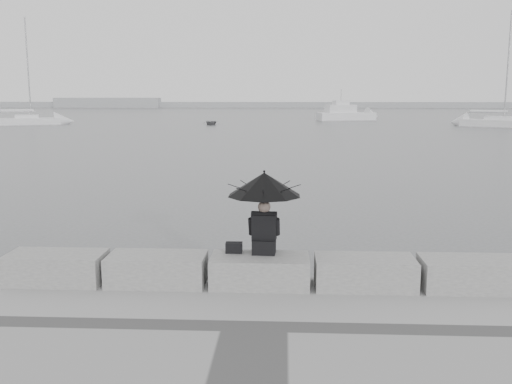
# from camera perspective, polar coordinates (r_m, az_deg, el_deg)

# --- Properties ---
(ground) EXTENTS (360.00, 360.00, 0.00)m
(ground) POSITION_cam_1_polar(r_m,az_deg,el_deg) (10.07, 0.50, -11.21)
(ground) COLOR #45474A
(ground) RESTS_ON ground
(stone_block_far_left) EXTENTS (1.60, 0.80, 0.50)m
(stone_block_far_left) POSITION_cam_1_polar(r_m,az_deg,el_deg) (10.13, -19.36, -7.18)
(stone_block_far_left) COLOR slate
(stone_block_far_left) RESTS_ON promenade
(stone_block_left) EXTENTS (1.60, 0.80, 0.50)m
(stone_block_left) POSITION_cam_1_polar(r_m,az_deg,el_deg) (9.62, -9.86, -7.65)
(stone_block_left) COLOR slate
(stone_block_left) RESTS_ON promenade
(stone_block_centre) EXTENTS (1.60, 0.80, 0.50)m
(stone_block_centre) POSITION_cam_1_polar(r_m,az_deg,el_deg) (9.40, 0.40, -7.92)
(stone_block_centre) COLOR slate
(stone_block_centre) RESTS_ON promenade
(stone_block_right) EXTENTS (1.60, 0.80, 0.50)m
(stone_block_right) POSITION_cam_1_polar(r_m,az_deg,el_deg) (9.49, 10.81, -7.93)
(stone_block_right) COLOR slate
(stone_block_right) RESTS_ON promenade
(stone_block_far_right) EXTENTS (1.60, 0.80, 0.50)m
(stone_block_far_right) POSITION_cam_1_polar(r_m,az_deg,el_deg) (9.87, 20.73, -7.71)
(stone_block_far_right) COLOR slate
(stone_block_far_right) RESTS_ON promenade
(seated_person) EXTENTS (1.22, 1.22, 1.39)m
(seated_person) POSITION_cam_1_polar(r_m,az_deg,el_deg) (9.29, 0.83, -0.10)
(seated_person) COLOR black
(seated_person) RESTS_ON stone_block_centre
(bag) EXTENTS (0.27, 0.16, 0.18)m
(bag) POSITION_cam_1_polar(r_m,az_deg,el_deg) (9.52, -2.22, -5.58)
(bag) COLOR black
(bag) RESTS_ON stone_block_centre
(distant_landmass) EXTENTS (180.00, 8.00, 2.80)m
(distant_landmass) POSITION_cam_1_polar(r_m,az_deg,el_deg) (164.16, -0.11, 8.75)
(distant_landmass) COLOR #9B9EA0
(distant_landmass) RESTS_ON ground
(sailboat_left) EXTENTS (7.99, 5.19, 12.90)m
(sailboat_left) POSITION_cam_1_polar(r_m,az_deg,el_deg) (75.56, -21.91, 6.67)
(sailboat_left) COLOR white
(sailboat_left) RESTS_ON ground
(sailboat_right) EXTENTS (8.09, 6.77, 12.90)m
(sailboat_right) POSITION_cam_1_polar(r_m,az_deg,el_deg) (70.90, 23.13, 6.43)
(sailboat_right) COLOR white
(sailboat_right) RESTS_ON ground
(motor_cruiser) EXTENTS (8.66, 4.87, 4.50)m
(motor_cruiser) POSITION_cam_1_polar(r_m,az_deg,el_deg) (83.68, 8.99, 7.72)
(motor_cruiser) COLOR white
(motor_cruiser) RESTS_ON ground
(dinghy) EXTENTS (3.20, 1.66, 0.52)m
(dinghy) POSITION_cam_1_polar(r_m,az_deg,el_deg) (70.73, -4.52, 6.96)
(dinghy) COLOR gray
(dinghy) RESTS_ON ground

